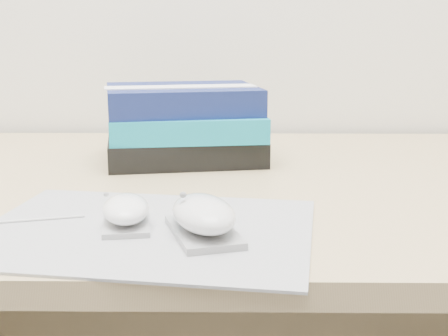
{
  "coord_description": "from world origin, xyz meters",
  "views": [
    {
      "loc": [
        -0.1,
        0.65,
        0.96
      ],
      "look_at": [
        -0.11,
        1.47,
        0.77
      ],
      "focal_mm": 50.0,
      "sensor_mm": 36.0,
      "label": 1
    }
  ],
  "objects_px": {
    "mouse_rear": "(126,211)",
    "pouch": "(172,129)",
    "book_stack": "(184,124)",
    "mouse_front": "(204,217)",
    "desk": "(290,301)"
  },
  "relations": [
    {
      "from": "desk",
      "to": "book_stack",
      "type": "distance_m",
      "value": 0.36
    },
    {
      "from": "desk",
      "to": "mouse_rear",
      "type": "bearing_deg",
      "value": -125.65
    },
    {
      "from": "mouse_front",
      "to": "pouch",
      "type": "bearing_deg",
      "value": 100.02
    },
    {
      "from": "book_stack",
      "to": "pouch",
      "type": "distance_m",
      "value": 0.02
    },
    {
      "from": "desk",
      "to": "mouse_rear",
      "type": "relative_size",
      "value": 15.67
    },
    {
      "from": "mouse_front",
      "to": "book_stack",
      "type": "bearing_deg",
      "value": 97.08
    },
    {
      "from": "mouse_rear",
      "to": "book_stack",
      "type": "height_order",
      "value": "book_stack"
    },
    {
      "from": "mouse_rear",
      "to": "book_stack",
      "type": "xyz_separation_m",
      "value": [
        0.04,
        0.38,
        0.04
      ]
    },
    {
      "from": "mouse_rear",
      "to": "pouch",
      "type": "distance_m",
      "value": 0.38
    },
    {
      "from": "book_stack",
      "to": "mouse_rear",
      "type": "bearing_deg",
      "value": -95.88
    },
    {
      "from": "book_stack",
      "to": "pouch",
      "type": "relative_size",
      "value": 2.08
    },
    {
      "from": "book_stack",
      "to": "pouch",
      "type": "bearing_deg",
      "value": 172.45
    },
    {
      "from": "desk",
      "to": "mouse_rear",
      "type": "xyz_separation_m",
      "value": [
        -0.22,
        -0.31,
        0.25
      ]
    },
    {
      "from": "mouse_front",
      "to": "mouse_rear",
      "type": "bearing_deg",
      "value": 160.0
    },
    {
      "from": "desk",
      "to": "mouse_rear",
      "type": "distance_m",
      "value": 0.46
    }
  ]
}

